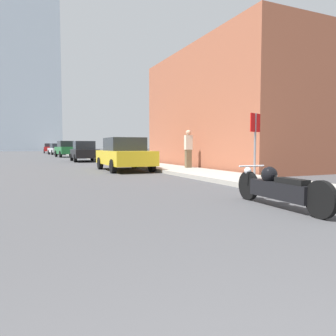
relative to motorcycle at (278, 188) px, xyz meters
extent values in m
cube|color=#9E998E|center=(2.24, 35.29, -0.31)|extent=(2.20, 240.00, 0.15)
cube|color=#9E563D|center=(9.60, 10.53, 2.82)|extent=(12.12, 11.41, 6.41)
cube|color=silver|center=(-4.09, 91.01, 26.74)|extent=(18.23, 18.23, 54.25)
cylinder|color=black|center=(0.06, 0.97, -0.07)|extent=(0.14, 0.63, 0.63)
cylinder|color=black|center=(-0.06, -1.05, -0.07)|extent=(0.14, 0.63, 0.63)
cube|color=black|center=(0.00, -0.04, -0.05)|extent=(0.33, 1.55, 0.32)
sphere|color=black|center=(0.02, 0.27, 0.23)|extent=(0.32, 0.32, 0.32)
cube|color=black|center=(-0.02, -0.37, 0.16)|extent=(0.26, 0.72, 0.10)
sphere|color=silver|center=(0.06, 1.00, 0.26)|extent=(0.16, 0.16, 0.16)
cylinder|color=silver|center=(0.05, 0.86, 0.37)|extent=(0.62, 0.07, 0.04)
cube|color=gold|center=(0.07, 10.52, 0.25)|extent=(1.96, 4.45, 0.66)
cube|color=#23282D|center=(0.07, 10.52, 0.89)|extent=(1.64, 2.15, 0.63)
cylinder|color=black|center=(-0.81, 11.90, -0.08)|extent=(0.21, 0.62, 0.62)
cylinder|color=black|center=(1.00, 11.88, -0.08)|extent=(0.21, 0.62, 0.62)
cylinder|color=black|center=(-0.85, 9.16, -0.08)|extent=(0.21, 0.62, 0.62)
cylinder|color=black|center=(0.96, 9.13, -0.08)|extent=(0.21, 0.62, 0.62)
cube|color=black|center=(-0.02, 21.26, 0.24)|extent=(1.88, 4.46, 0.64)
cube|color=#23282D|center=(-0.02, 21.26, 0.88)|extent=(1.54, 2.17, 0.64)
cylinder|color=black|center=(-0.78, 22.65, -0.08)|extent=(0.22, 0.61, 0.60)
cylinder|color=black|center=(0.85, 22.59, -0.08)|extent=(0.22, 0.61, 0.60)
cylinder|color=black|center=(-0.89, 19.93, -0.08)|extent=(0.22, 0.61, 0.60)
cylinder|color=black|center=(0.74, 19.86, -0.08)|extent=(0.22, 0.61, 0.60)
cube|color=#1E6B33|center=(-0.06, 32.64, 0.36)|extent=(2.04, 3.98, 0.77)
cube|color=#23282D|center=(-0.06, 32.64, 1.06)|extent=(1.59, 1.97, 0.64)
cylinder|color=black|center=(-0.97, 33.75, -0.02)|extent=(0.27, 0.74, 0.72)
cylinder|color=black|center=(0.61, 33.90, -0.02)|extent=(0.27, 0.74, 0.72)
cylinder|color=black|center=(-0.74, 31.39, -0.02)|extent=(0.27, 0.74, 0.72)
cylinder|color=black|center=(0.84, 31.54, -0.02)|extent=(0.27, 0.74, 0.72)
cube|color=#BCBCC1|center=(0.11, 44.54, 0.26)|extent=(2.24, 4.45, 0.60)
cube|color=#23282D|center=(0.11, 44.54, 0.88)|extent=(1.75, 2.20, 0.64)
cylinder|color=black|center=(-0.88, 45.78, -0.04)|extent=(0.27, 0.70, 0.69)
cylinder|color=black|center=(0.85, 45.95, -0.04)|extent=(0.27, 0.70, 0.69)
cylinder|color=black|center=(-0.62, 43.13, -0.04)|extent=(0.27, 0.70, 0.69)
cylinder|color=black|center=(1.11, 43.30, -0.04)|extent=(0.27, 0.70, 0.69)
cube|color=red|center=(-0.03, 56.62, 0.35)|extent=(2.03, 4.29, 0.77)
cube|color=#23282D|center=(-0.03, 56.62, 1.03)|extent=(1.63, 2.10, 0.58)
cylinder|color=black|center=(-0.81, 57.97, -0.04)|extent=(0.24, 0.71, 0.70)
cylinder|color=black|center=(0.89, 57.87, -0.04)|extent=(0.24, 0.71, 0.70)
cylinder|color=black|center=(-0.95, 55.37, -0.04)|extent=(0.24, 0.71, 0.70)
cylinder|color=black|center=(0.75, 55.27, -0.04)|extent=(0.24, 0.71, 0.70)
cylinder|color=slate|center=(2.49, 3.78, 0.81)|extent=(0.07, 0.07, 2.09)
cube|color=red|center=(2.49, 3.78, 1.56)|extent=(0.57, 0.26, 0.60)
cube|color=brown|center=(2.86, 9.17, 0.20)|extent=(0.29, 0.20, 0.87)
cube|color=beige|center=(2.86, 9.17, 0.98)|extent=(0.36, 0.20, 0.69)
sphere|color=tan|center=(2.86, 9.17, 1.45)|extent=(0.25, 0.25, 0.25)
camera|label=1|loc=(-4.46, -4.82, 0.79)|focal=35.00mm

